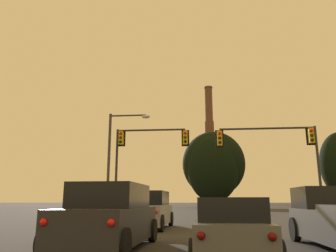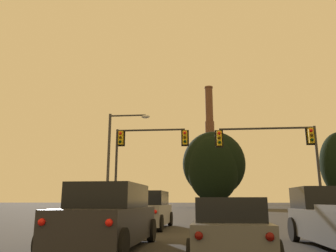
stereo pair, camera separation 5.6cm
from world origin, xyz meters
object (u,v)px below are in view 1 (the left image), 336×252
(traffic_light_overhead_left, at_px, (140,150))
(suv_left_lane_second, at_px, (110,217))
(traffic_light_overhead_right, at_px, (282,147))
(suv_left_lane_front, at_px, (149,210))
(hatchback_center_lane_second, at_px, (231,229))
(smokestack, at_px, (210,156))
(street_lamp, at_px, (116,153))

(traffic_light_overhead_left, bearing_deg, suv_left_lane_second, -82.90)
(traffic_light_overhead_right, xyz_separation_m, traffic_light_overhead_left, (-10.11, 1.37, 0.21))
(suv_left_lane_front, xyz_separation_m, hatchback_center_lane_second, (3.43, -8.54, -0.23))
(traffic_light_overhead_right, distance_m, smokestack, 134.18)
(suv_left_lane_second, bearing_deg, traffic_light_overhead_right, 59.23)
(street_lamp, bearing_deg, traffic_light_overhead_left, 26.24)
(hatchback_center_lane_second, distance_m, street_lamp, 16.65)
(traffic_light_overhead_right, height_order, street_lamp, street_lamp)
(traffic_light_overhead_right, bearing_deg, hatchback_center_lane_second, -109.26)
(hatchback_center_lane_second, xyz_separation_m, traffic_light_overhead_left, (-5.20, 15.41, 4.48))
(suv_left_lane_front, relative_size, smokestack, 0.09)
(suv_left_lane_front, height_order, traffic_light_overhead_right, traffic_light_overhead_right)
(street_lamp, xyz_separation_m, smokestack, (11.34, 132.49, 17.46))
(suv_left_lane_front, distance_m, traffic_light_overhead_left, 8.26)
(suv_left_lane_front, bearing_deg, hatchback_center_lane_second, -66.53)
(traffic_light_overhead_left, bearing_deg, street_lamp, -153.76)
(suv_left_lane_front, relative_size, traffic_light_overhead_left, 0.74)
(suv_left_lane_front, bearing_deg, traffic_light_overhead_right, 34.96)
(hatchback_center_lane_second, relative_size, traffic_light_overhead_left, 0.62)
(traffic_light_overhead_left, distance_m, street_lamp, 1.85)
(suv_left_lane_front, bearing_deg, traffic_light_overhead_left, 106.07)
(suv_left_lane_front, bearing_deg, suv_left_lane_second, -88.28)
(suv_left_lane_second, relative_size, traffic_light_overhead_left, 0.74)
(street_lamp, relative_size, smokestack, 0.14)
(hatchback_center_lane_second, distance_m, smokestack, 148.74)
(traffic_light_overhead_right, bearing_deg, suv_left_lane_front, -146.62)
(suv_left_lane_front, height_order, hatchback_center_lane_second, suv_left_lane_front)
(traffic_light_overhead_right, xyz_separation_m, street_lamp, (-11.74, 0.57, -0.12))
(traffic_light_overhead_right, relative_size, smokestack, 0.12)
(hatchback_center_lane_second, bearing_deg, suv_left_lane_front, 114.37)
(suv_left_lane_front, relative_size, hatchback_center_lane_second, 1.19)
(suv_left_lane_front, xyz_separation_m, traffic_light_overhead_right, (8.33, 5.49, 4.04))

